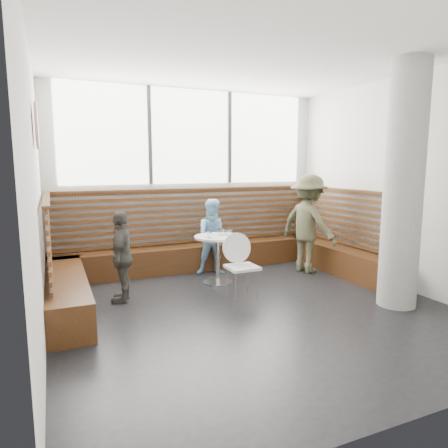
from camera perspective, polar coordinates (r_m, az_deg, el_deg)
name	(u,v)px	position (r m, az deg, el deg)	size (l,w,h in m)	color
room	(256,187)	(5.04, 4.54, 5.24)	(5.00, 5.00, 3.20)	silver
booth	(206,252)	(6.80, -2.61, -4.06)	(5.00, 2.50, 1.44)	#3A200E
concrete_column	(403,187)	(5.70, 24.26, 4.88)	(0.50, 0.50, 3.20)	gray
wall_art	(37,126)	(4.85, -25.21, 12.61)	(0.50, 0.50, 0.03)	white
cafe_table	(218,249)	(6.34, -0.89, -3.65)	(0.75, 0.75, 0.77)	silver
cafe_chair	(240,260)	(5.70, 2.30, -5.18)	(0.44, 0.43, 0.92)	white
adult_man	(308,224)	(7.13, 11.95, 0.02)	(1.11, 0.64, 1.72)	#4D4C33
child_back	(214,237)	(6.85, -1.38, -1.87)	(0.63, 0.49, 1.30)	#83BDE4
child_left	(122,256)	(5.69, -14.38, -4.50)	(0.74, 0.31, 1.26)	#45433E
plate_near	(206,235)	(6.32, -2.55, -1.62)	(0.18, 0.18, 0.01)	white
plate_far	(217,234)	(6.48, -0.96, -1.37)	(0.19, 0.19, 0.01)	white
glass_left	(209,234)	(6.13, -2.13, -1.46)	(0.07, 0.07, 0.11)	white
glass_mid	(221,232)	(6.29, -0.49, -1.20)	(0.07, 0.07, 0.12)	white
glass_right	(226,232)	(6.36, 0.32, -1.11)	(0.07, 0.07, 0.11)	white
menu_card	(226,237)	(6.19, 0.22, -1.88)	(0.18, 0.13, 0.00)	#A5C64C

